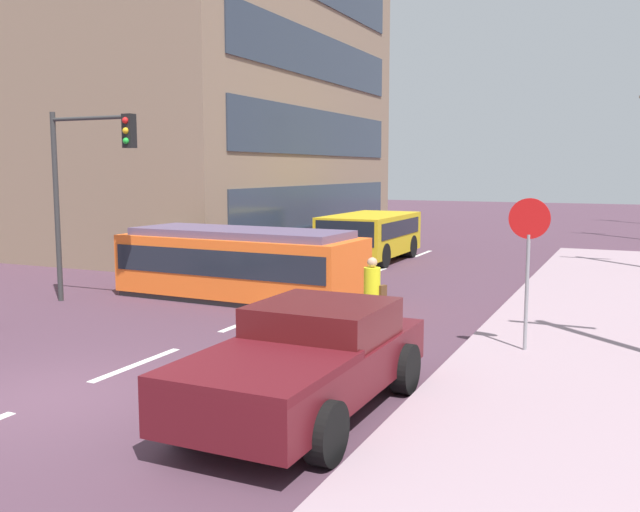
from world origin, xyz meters
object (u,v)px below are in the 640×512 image
streetcar_tram (240,263)px  parked_sedan_far (294,239)px  city_bus (370,234)px  parked_sedan_mid (205,253)px  pedestrian_crossing (372,291)px  pickup_truck_parked (308,360)px  traffic_light_mast (86,170)px  stop_sign (529,242)px

streetcar_tram → parked_sedan_far: streetcar_tram is taller
city_bus → parked_sedan_far: bearing=166.4°
parked_sedan_mid → pedestrian_crossing: bearing=-36.4°
streetcar_tram → city_bus: streetcar_tram is taller
streetcar_tram → city_bus: size_ratio=1.31×
pedestrian_crossing → parked_sedan_far: size_ratio=0.37×
pickup_truck_parked → traffic_light_mast: size_ratio=0.99×
stop_sign → parked_sedan_mid: bearing=149.8°
streetcar_tram → parked_sedan_mid: bearing=134.2°
parked_sedan_mid → parked_sedan_far: bearing=84.9°
streetcar_tram → pickup_truck_parked: streetcar_tram is taller
streetcar_tram → traffic_light_mast: (-3.21, -2.35, 2.54)m
streetcar_tram → stop_sign: bearing=-20.3°
streetcar_tram → pedestrian_crossing: (4.75, -2.39, -0.05)m
city_bus → parked_sedan_mid: 6.61m
pedestrian_crossing → pickup_truck_parked: pedestrian_crossing is taller
parked_sedan_mid → parked_sedan_far: same height
pickup_truck_parked → traffic_light_mast: bearing=150.0°
pickup_truck_parked → parked_sedan_far: 19.50m
streetcar_tram → pickup_truck_parked: 9.34m
city_bus → pickup_truck_parked: (5.18, -16.42, -0.24)m
pickup_truck_parked → parked_sedan_mid: 14.83m
streetcar_tram → parked_sedan_mid: 5.54m
stop_sign → traffic_light_mast: bearing=176.8°
parked_sedan_mid → stop_sign: (11.91, -6.94, 1.57)m
city_bus → traffic_light_mast: 12.15m
parked_sedan_far → stop_sign: bearing=-48.5°
parked_sedan_far → traffic_light_mast: (0.11, -12.23, 2.91)m
city_bus → parked_sedan_far: size_ratio=1.16×
city_bus → traffic_light_mast: size_ratio=1.04×
pickup_truck_parked → stop_sign: bearing=61.5°
parked_sedan_mid → city_bus: bearing=49.4°
stop_sign → city_bus: bearing=122.5°
city_bus → stop_sign: bearing=-57.5°
stop_sign → parked_sedan_far: bearing=131.5°
city_bus → streetcar_tram: bearing=-92.8°
city_bus → pedestrian_crossing: city_bus is taller
pickup_truck_parked → parked_sedan_far: bearing=117.3°
pedestrian_crossing → parked_sedan_far: pedestrian_crossing is taller
city_bus → stop_sign: size_ratio=1.82×
city_bus → pedestrian_crossing: bearing=-69.2°
streetcar_tram → city_bus: (0.45, 8.97, 0.04)m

